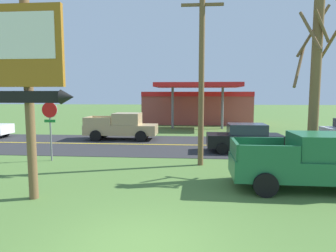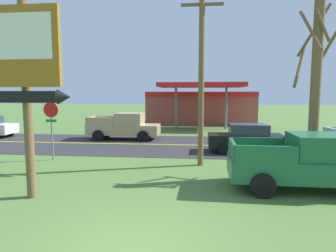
% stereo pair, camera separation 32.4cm
% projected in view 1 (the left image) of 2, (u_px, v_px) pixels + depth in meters
% --- Properties ---
extents(ground_plane, '(180.00, 180.00, 0.00)m').
position_uv_depth(ground_plane, '(137.00, 249.00, 6.29)').
color(ground_plane, '#4C7033').
extents(road_asphalt, '(140.00, 8.00, 0.02)m').
position_uv_depth(road_asphalt, '(174.00, 145.00, 19.16)').
color(road_asphalt, '#2B2B2D').
rests_on(road_asphalt, ground).
extents(road_centre_line, '(126.00, 0.20, 0.01)m').
position_uv_depth(road_centre_line, '(174.00, 145.00, 19.16)').
color(road_centre_line, gold).
rests_on(road_centre_line, road_asphalt).
extents(motel_sign, '(2.73, 0.54, 6.25)m').
position_uv_depth(motel_sign, '(27.00, 67.00, 8.77)').
color(motel_sign, brown).
rests_on(motel_sign, ground).
extents(stop_sign, '(0.80, 0.08, 2.95)m').
position_uv_depth(stop_sign, '(50.00, 120.00, 14.46)').
color(stop_sign, slate).
rests_on(stop_sign, ground).
extents(utility_pole, '(2.10, 0.26, 8.59)m').
position_uv_depth(utility_pole, '(202.00, 66.00, 13.28)').
color(utility_pole, brown).
rests_on(utility_pole, ground).
extents(bare_tree, '(1.64, 1.71, 7.05)m').
position_uv_depth(bare_tree, '(315.00, 84.00, 11.90)').
color(bare_tree, brown).
rests_on(bare_tree, ground).
extents(gas_station, '(12.00, 11.50, 4.40)m').
position_uv_depth(gas_station, '(196.00, 106.00, 33.81)').
color(gas_station, '#A84C42').
rests_on(gas_station, ground).
extents(pickup_green_parked_on_lawn, '(5.23, 2.31, 1.96)m').
position_uv_depth(pickup_green_parked_on_lawn, '(309.00, 162.00, 10.19)').
color(pickup_green_parked_on_lawn, '#1E6038').
rests_on(pickup_green_parked_on_lawn, ground).
extents(pickup_tan_on_road, '(5.20, 2.24, 1.96)m').
position_uv_depth(pickup_tan_on_road, '(122.00, 127.00, 21.37)').
color(pickup_tan_on_road, tan).
rests_on(pickup_tan_on_road, ground).
extents(car_black_near_lane, '(4.20, 2.00, 1.64)m').
position_uv_depth(car_black_near_lane, '(244.00, 138.00, 16.75)').
color(car_black_near_lane, black).
rests_on(car_black_near_lane, ground).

